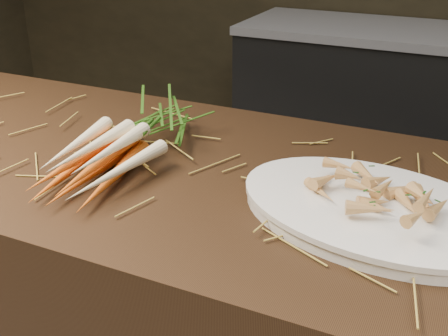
% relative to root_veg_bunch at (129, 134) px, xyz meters
% --- Properties ---
extents(back_counter, '(1.82, 0.62, 0.84)m').
position_rel_root_veg_bunch_xyz_m(back_counter, '(0.41, 1.89, -0.52)').
color(back_counter, black).
rests_on(back_counter, ground).
extents(straw_bedding, '(1.40, 0.60, 0.02)m').
position_rel_root_veg_bunch_xyz_m(straw_bedding, '(0.11, 0.01, -0.04)').
color(straw_bedding, olive).
rests_on(straw_bedding, main_counter).
extents(root_veg_bunch, '(0.21, 0.51, 0.09)m').
position_rel_root_veg_bunch_xyz_m(root_veg_bunch, '(0.00, 0.00, 0.00)').
color(root_veg_bunch, '#CF4910').
rests_on(root_veg_bunch, main_counter).
extents(serving_platter, '(0.50, 0.38, 0.02)m').
position_rel_root_veg_bunch_xyz_m(serving_platter, '(0.50, -0.05, -0.03)').
color(serving_platter, white).
rests_on(serving_platter, main_counter).
extents(roasted_veg_heap, '(0.25, 0.20, 0.05)m').
position_rel_root_veg_bunch_xyz_m(roasted_veg_heap, '(0.50, -0.05, 0.00)').
color(roasted_veg_heap, '#AD7739').
rests_on(roasted_veg_heap, serving_platter).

